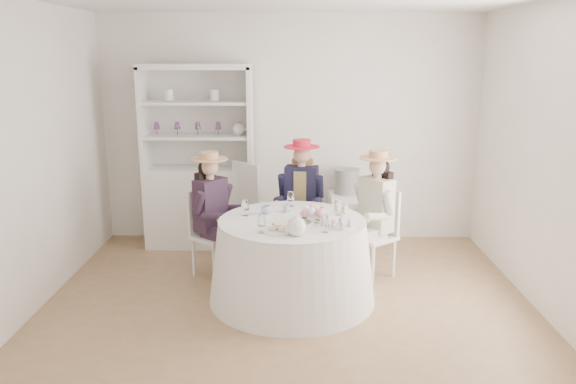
{
  "coord_description": "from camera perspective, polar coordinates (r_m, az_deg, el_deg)",
  "views": [
    {
      "loc": [
        0.07,
        -4.72,
        2.26
      ],
      "look_at": [
        0.0,
        0.1,
        1.05
      ],
      "focal_mm": 35.0,
      "sensor_mm": 36.0,
      "label": 1
    }
  ],
  "objects": [
    {
      "name": "sandwich_plate",
      "position": [
        4.79,
        -0.96,
        -3.79
      ],
      "size": [
        0.29,
        0.29,
        0.06
      ],
      "rotation": [
        0.0,
        0.0,
        -0.19
      ],
      "color": "white",
      "rests_on": "tea_table"
    },
    {
      "name": "wall_left",
      "position": [
        5.34,
        -24.98,
        2.95
      ],
      "size": [
        0.0,
        4.5,
        4.5
      ],
      "primitive_type": "plane",
      "rotation": [
        1.57,
        0.0,
        1.57
      ],
      "color": "silver",
      "rests_on": "ground"
    },
    {
      "name": "ground",
      "position": [
        5.23,
        -0.02,
        -11.49
      ],
      "size": [
        4.5,
        4.5,
        0.0
      ],
      "primitive_type": "plane",
      "color": "olive",
      "rests_on": "ground"
    },
    {
      "name": "spare_chair",
      "position": [
        6.43,
        -3.49,
        -1.19
      ],
      "size": [
        0.62,
        0.62,
        1.06
      ],
      "rotation": [
        0.0,
        0.0,
        2.41
      ],
      "color": "silver",
      "rests_on": "ground"
    },
    {
      "name": "hatbox",
      "position": [
        6.67,
        6.0,
        1.09
      ],
      "size": [
        0.38,
        0.38,
        0.3
      ],
      "primitive_type": "cylinder",
      "rotation": [
        0.0,
        0.0,
        -0.35
      ],
      "color": "black",
      "rests_on": "side_table"
    },
    {
      "name": "teacup_c",
      "position": [
        5.27,
        3.31,
        -2.0
      ],
      "size": [
        0.1,
        0.1,
        0.06
      ],
      "primitive_type": "imported",
      "rotation": [
        0.0,
        0.0,
        0.32
      ],
      "color": "white",
      "rests_on": "tea_table"
    },
    {
      "name": "guest_right",
      "position": [
        5.71,
        8.8,
        -1.51
      ],
      "size": [
        0.56,
        0.54,
        1.32
      ],
      "rotation": [
        0.0,
        0.0,
        -0.92
      ],
      "color": "silver",
      "rests_on": "ground"
    },
    {
      "name": "tea_table",
      "position": [
        5.24,
        0.41,
        -6.91
      ],
      "size": [
        1.54,
        1.54,
        0.77
      ],
      "rotation": [
        0.0,
        0.0,
        0.3
      ],
      "color": "white",
      "rests_on": "ground"
    },
    {
      "name": "teacup_b",
      "position": [
        5.34,
        -0.19,
        -1.71
      ],
      "size": [
        0.07,
        0.07,
        0.07
      ],
      "primitive_type": "imported",
      "rotation": [
        0.0,
        0.0,
        -0.04
      ],
      "color": "white",
      "rests_on": "tea_table"
    },
    {
      "name": "wall_back",
      "position": [
        6.78,
        0.22,
        6.36
      ],
      "size": [
        4.5,
        0.0,
        4.5
      ],
      "primitive_type": "plane",
      "rotation": [
        1.57,
        0.0,
        0.0
      ],
      "color": "silver",
      "rests_on": "ground"
    },
    {
      "name": "flower_bowl",
      "position": [
        5.06,
        2.77,
        -2.72
      ],
      "size": [
        0.24,
        0.24,
        0.05
      ],
      "primitive_type": "imported",
      "rotation": [
        0.0,
        0.0,
        0.17
      ],
      "color": "white",
      "rests_on": "tea_table"
    },
    {
      "name": "cupcake_stand",
      "position": [
        4.89,
        5.47,
        -2.77
      ],
      "size": [
        0.22,
        0.22,
        0.2
      ],
      "rotation": [
        0.0,
        0.0,
        0.19
      ],
      "color": "white",
      "rests_on": "tea_table"
    },
    {
      "name": "wall_right",
      "position": [
        5.28,
        25.22,
        2.81
      ],
      "size": [
        0.0,
        4.5,
        4.5
      ],
      "primitive_type": "plane",
      "rotation": [
        1.57,
        0.0,
        -1.57
      ],
      "color": "silver",
      "rests_on": "ground"
    },
    {
      "name": "guest_mid",
      "position": [
        6.07,
        1.34,
        -0.17
      ],
      "size": [
        0.51,
        0.53,
        1.35
      ],
      "rotation": [
        0.0,
        0.0,
        -0.19
      ],
      "color": "silver",
      "rests_on": "ground"
    },
    {
      "name": "side_table",
      "position": [
        6.79,
        5.9,
        -2.69
      ],
      "size": [
        0.42,
        0.42,
        0.62
      ],
      "primitive_type": "cube",
      "rotation": [
        0.0,
        0.0,
        0.05
      ],
      "color": "silver",
      "rests_on": "ground"
    },
    {
      "name": "hutch",
      "position": [
        6.7,
        -8.91,
        0.93
      ],
      "size": [
        1.37,
        0.77,
        2.13
      ],
      "rotation": [
        0.0,
        0.0,
        -0.25
      ],
      "color": "silver",
      "rests_on": "ground"
    },
    {
      "name": "flower_arrangement",
      "position": [
        5.03,
        2.6,
        -2.02
      ],
      "size": [
        0.19,
        0.19,
        0.07
      ],
      "rotation": [
        0.0,
        0.0,
        -0.05
      ],
      "color": "pink",
      "rests_on": "tea_table"
    },
    {
      "name": "guest_left",
      "position": [
        5.74,
        -7.68,
        -1.52
      ],
      "size": [
        0.55,
        0.53,
        1.29
      ],
      "rotation": [
        0.0,
        0.0,
        0.93
      ],
      "color": "silver",
      "rests_on": "ground"
    },
    {
      "name": "table_teapot",
      "position": [
        4.67,
        0.89,
        -3.54
      ],
      "size": [
        0.23,
        0.16,
        0.17
      ],
      "rotation": [
        0.0,
        0.0,
        -0.37
      ],
      "color": "white",
      "rests_on": "tea_table"
    },
    {
      "name": "wall_front",
      "position": [
        2.87,
        -0.58,
        -4.35
      ],
      "size": [
        4.5,
        0.0,
        4.5
      ],
      "primitive_type": "plane",
      "rotation": [
        -1.57,
        0.0,
        0.0
      ],
      "color": "silver",
      "rests_on": "ground"
    },
    {
      "name": "teacup_a",
      "position": [
        5.28,
        -2.28,
        -1.88
      ],
      "size": [
        0.11,
        0.11,
        0.07
      ],
      "primitive_type": "imported",
      "rotation": [
        0.0,
        0.0,
        0.27
      ],
      "color": "white",
      "rests_on": "tea_table"
    },
    {
      "name": "stemware_set",
      "position": [
        5.09,
        0.42,
        -2.03
      ],
      "size": [
        0.95,
        0.91,
        0.15
      ],
      "color": "white",
      "rests_on": "tea_table"
    }
  ]
}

